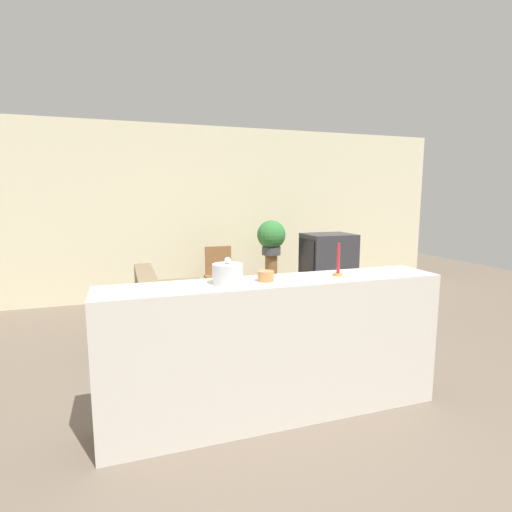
{
  "coord_description": "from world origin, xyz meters",
  "views": [
    {
      "loc": [
        -1.04,
        -2.94,
        1.61
      ],
      "look_at": [
        0.59,
        1.84,
        0.85
      ],
      "focal_mm": 28.0,
      "sensor_mm": 36.0,
      "label": 1
    }
  ],
  "objects_px": {
    "potted_plant": "(271,236)",
    "television": "(328,255)",
    "decorative_bowl": "(228,274)",
    "couch": "(173,319)",
    "wooden_chair": "(220,273)"
  },
  "relations": [
    {
      "from": "couch",
      "to": "television",
      "type": "relative_size",
      "value": 2.46
    },
    {
      "from": "decorative_bowl",
      "to": "couch",
      "type": "bearing_deg",
      "value": 95.89
    },
    {
      "from": "television",
      "to": "decorative_bowl",
      "type": "height_order",
      "value": "decorative_bowl"
    },
    {
      "from": "wooden_chair",
      "to": "decorative_bowl",
      "type": "height_order",
      "value": "decorative_bowl"
    },
    {
      "from": "television",
      "to": "decorative_bowl",
      "type": "distance_m",
      "value": 3.08
    },
    {
      "from": "wooden_chair",
      "to": "potted_plant",
      "type": "height_order",
      "value": "potted_plant"
    },
    {
      "from": "potted_plant",
      "to": "decorative_bowl",
      "type": "height_order",
      "value": "potted_plant"
    },
    {
      "from": "wooden_chair",
      "to": "decorative_bowl",
      "type": "xyz_separation_m",
      "value": [
        -0.7,
        -3.08,
        0.61
      ]
    },
    {
      "from": "couch",
      "to": "potted_plant",
      "type": "relative_size",
      "value": 3.1
    },
    {
      "from": "wooden_chair",
      "to": "potted_plant",
      "type": "distance_m",
      "value": 0.96
    },
    {
      "from": "potted_plant",
      "to": "television",
      "type": "bearing_deg",
      "value": -56.44
    },
    {
      "from": "television",
      "to": "potted_plant",
      "type": "height_order",
      "value": "potted_plant"
    },
    {
      "from": "television",
      "to": "wooden_chair",
      "type": "height_order",
      "value": "television"
    },
    {
      "from": "couch",
      "to": "potted_plant",
      "type": "height_order",
      "value": "potted_plant"
    },
    {
      "from": "decorative_bowl",
      "to": "wooden_chair",
      "type": "bearing_deg",
      "value": 77.29
    }
  ]
}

